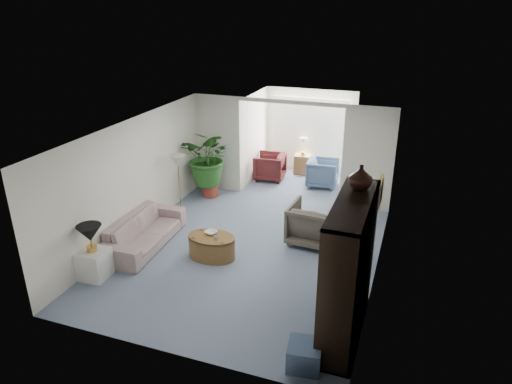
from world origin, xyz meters
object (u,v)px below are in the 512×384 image
at_px(end_table, 94,264).
at_px(sunroom_table, 302,164).
at_px(sofa, 144,231).
at_px(wingback_chair, 312,224).
at_px(entertainment_cabinet, 348,270).
at_px(cabinet_urn, 361,177).
at_px(coffee_bowl, 211,232).
at_px(plant_pot, 210,190).
at_px(coffee_cup, 216,238).
at_px(ottoman, 304,355).
at_px(sunroom_chair_maroon, 270,167).
at_px(coffee_table, 212,247).
at_px(table_lamp, 90,233).
at_px(side_table_dark, 348,229).
at_px(sunroom_chair_blue, 323,173).
at_px(framed_picture, 380,193).
at_px(floor_lamp, 178,161).

relative_size(end_table, sunroom_table, 0.97).
relative_size(sofa, wingback_chair, 2.33).
height_order(end_table, entertainment_cabinet, entertainment_cabinet).
bearing_deg(cabinet_urn, wingback_chair, 118.01).
distance_m(sofa, sunroom_table, 5.59).
distance_m(coffee_bowl, sunroom_table, 5.14).
distance_m(end_table, plant_pot, 4.18).
relative_size(coffee_bowl, coffee_cup, 2.49).
height_order(coffee_cup, sunroom_table, sunroom_table).
xyz_separation_m(wingback_chair, ottoman, (0.73, -3.52, -0.24)).
xyz_separation_m(cabinet_urn, sunroom_chair_maroon, (-3.09, 5.31, -1.96)).
bearing_deg(sunroom_chair_maroon, coffee_table, -1.11).
height_order(coffee_bowl, entertainment_cabinet, entertainment_cabinet).
distance_m(table_lamp, coffee_bowl, 2.25).
distance_m(side_table_dark, sunroom_chair_maroon, 3.96).
distance_m(table_lamp, sunroom_table, 6.96).
bearing_deg(wingback_chair, end_table, 41.80).
height_order(plant_pot, sunroom_chair_blue, sunroom_chair_blue).
distance_m(coffee_bowl, sunroom_chair_blue, 4.55).
bearing_deg(end_table, framed_picture, 18.61).
relative_size(coffee_table, side_table_dark, 1.67).
distance_m(side_table_dark, cabinet_urn, 3.17).
xyz_separation_m(sofa, side_table_dark, (3.90, 1.57, -0.03)).
xyz_separation_m(floor_lamp, coffee_bowl, (1.56, -1.62, -0.77)).
relative_size(coffee_table, ottoman, 2.09).
distance_m(cabinet_urn, ottoman, 2.61).
bearing_deg(framed_picture, ottoman, -103.74).
xyz_separation_m(framed_picture, coffee_table, (-3.05, -0.23, -1.47)).
height_order(sofa, ottoman, sofa).
relative_size(sofa, sunroom_table, 3.89).
height_order(end_table, wingback_chair, wingback_chair).
height_order(side_table_dark, ottoman, side_table_dark).
bearing_deg(end_table, sunroom_table, 71.72).
distance_m(framed_picture, entertainment_cabinet, 1.71).
bearing_deg(cabinet_urn, ottoman, -104.92).
height_order(coffee_table, side_table_dark, side_table_dark).
distance_m(wingback_chair, plant_pot, 3.41).
distance_m(coffee_bowl, sunroom_chair_maroon, 4.37).
xyz_separation_m(wingback_chair, sunroom_chair_maroon, (-1.98, 3.21, -0.06)).
relative_size(sofa, coffee_cup, 23.51).
xyz_separation_m(coffee_cup, side_table_dark, (2.25, 1.65, -0.21)).
relative_size(end_table, sunroom_chair_maroon, 0.67).
bearing_deg(table_lamp, floor_lamp, 88.37).
bearing_deg(coffee_table, coffee_bowl, 116.57).
bearing_deg(coffee_bowl, framed_picture, 2.32).
height_order(ottoman, sunroom_table, sunroom_table).
xyz_separation_m(coffee_bowl, side_table_dark, (2.45, 1.45, -0.19)).
bearing_deg(coffee_table, plant_pot, 115.40).
bearing_deg(side_table_dark, table_lamp, -144.55).
bearing_deg(end_table, sunroom_chair_maroon, 76.28).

